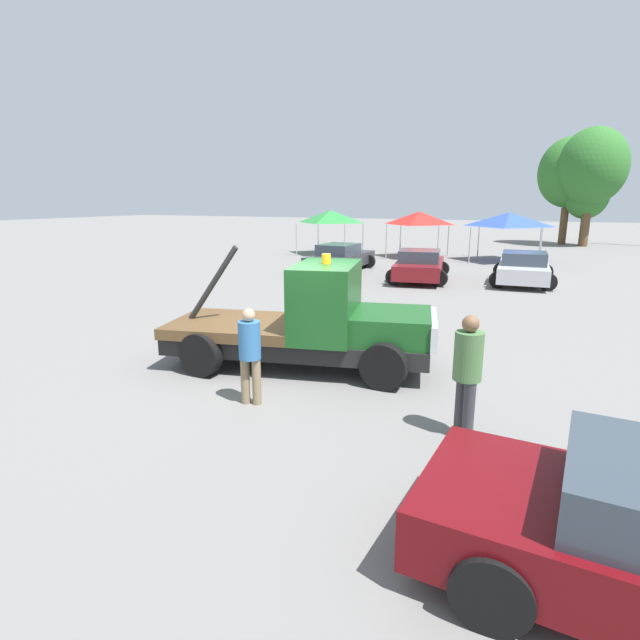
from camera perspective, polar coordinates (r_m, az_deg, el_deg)
name	(u,v)px	position (r m, az deg, el deg)	size (l,w,h in m)	color
ground_plane	(299,366)	(10.59, -2.47, -5.26)	(160.00, 160.00, 0.00)	slate
tow_truck	(314,324)	(10.26, -0.70, -0.47)	(5.78, 3.15, 2.51)	black
person_near_truck	(467,368)	(7.50, 16.50, -5.30)	(0.41, 0.41, 1.85)	#38383D
person_at_hood	(250,350)	(8.48, -8.02, -3.37)	(0.37, 0.37, 1.68)	#847051
parked_car_charcoal	(340,258)	(24.53, 2.31, 7.11)	(2.47, 4.86, 1.34)	#2D2D33
parked_car_maroon	(419,266)	(22.03, 11.29, 6.11)	(2.94, 4.63, 1.34)	maroon
parked_car_silver	(523,268)	(22.41, 22.22, 5.49)	(2.65, 4.52, 1.34)	#B7B7BC
canopy_tent_green	(331,216)	(32.25, 1.22, 11.74)	(3.31, 3.31, 2.77)	#9E9EA3
canopy_tent_red	(419,218)	(30.93, 11.25, 11.36)	(3.11, 3.11, 2.73)	#9E9EA3
canopy_tent_blue	(509,220)	(30.27, 20.76, 10.68)	(3.59, 3.59, 2.72)	#9E9EA3
tree_left	(593,167)	(42.52, 28.70, 15.08)	(4.76, 4.76, 8.50)	brown
tree_center	(587,194)	(43.18, 28.19, 12.57)	(3.18, 3.18, 5.68)	brown
tree_right	(569,173)	(43.70, 26.60, 14.81)	(4.50, 4.50, 8.03)	brown
traffic_cone	(367,320)	(13.55, 5.37, 0.02)	(0.40, 0.40, 0.55)	black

